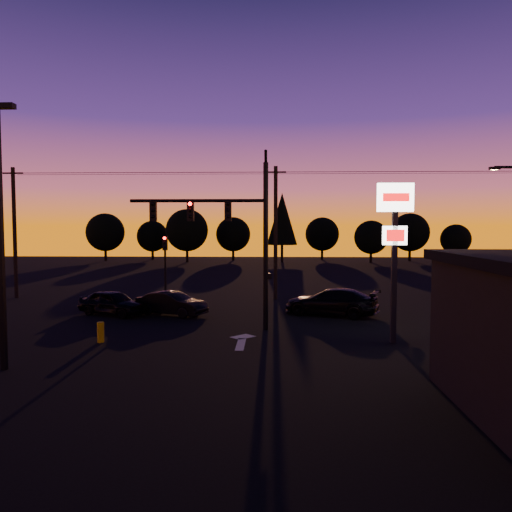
% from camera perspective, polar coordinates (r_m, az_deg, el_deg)
% --- Properties ---
extents(ground, '(120.00, 120.00, 0.00)m').
position_cam_1_polar(ground, '(20.49, -3.36, -10.68)').
color(ground, black).
rests_on(ground, ground).
extents(lane_arrow, '(1.20, 3.10, 0.01)m').
position_cam_1_polar(lane_arrow, '(22.07, -1.63, -9.63)').
color(lane_arrow, beige).
rests_on(lane_arrow, ground).
extents(traffic_signal_mast, '(6.79, 0.52, 8.58)m').
position_cam_1_polar(traffic_signal_mast, '(23.85, -2.73, 3.30)').
color(traffic_signal_mast, black).
rests_on(traffic_signal_mast, ground).
extents(secondary_signal, '(0.30, 0.31, 4.35)m').
position_cam_1_polar(secondary_signal, '(32.09, -10.34, -0.40)').
color(secondary_signal, black).
rests_on(secondary_signal, ground).
extents(parking_lot_light, '(1.25, 0.30, 9.14)m').
position_cam_1_polar(parking_lot_light, '(19.23, -27.24, 3.86)').
color(parking_lot_light, black).
rests_on(parking_lot_light, ground).
extents(pylon_sign, '(1.50, 0.28, 6.80)m').
position_cam_1_polar(pylon_sign, '(21.88, 15.58, 3.10)').
color(pylon_sign, black).
rests_on(pylon_sign, ground).
extents(utility_pole_0, '(1.40, 0.26, 9.00)m').
position_cam_1_polar(utility_pole_0, '(38.23, -25.87, 2.52)').
color(utility_pole_0, black).
rests_on(utility_pole_0, ground).
extents(utility_pole_1, '(1.40, 0.26, 9.00)m').
position_cam_1_polar(utility_pole_1, '(33.78, 2.25, 2.78)').
color(utility_pole_1, black).
rests_on(utility_pole_1, ground).
extents(power_wires, '(36.00, 1.22, 0.07)m').
position_cam_1_polar(power_wires, '(33.96, 2.27, 9.50)').
color(power_wires, black).
rests_on(power_wires, ground).
extents(bollard, '(0.29, 0.29, 0.88)m').
position_cam_1_polar(bollard, '(22.66, -17.34, -8.32)').
color(bollard, '#D2B606').
rests_on(bollard, ground).
extents(tree_0, '(5.36, 5.36, 6.74)m').
position_cam_1_polar(tree_0, '(73.76, -16.85, 2.61)').
color(tree_0, black).
rests_on(tree_0, ground).
extents(tree_1, '(4.54, 4.54, 5.71)m').
position_cam_1_polar(tree_1, '(74.96, -11.75, 2.22)').
color(tree_1, black).
rests_on(tree_1, ground).
extents(tree_2, '(5.77, 5.78, 7.26)m').
position_cam_1_polar(tree_2, '(68.82, -7.89, 2.94)').
color(tree_2, black).
rests_on(tree_2, ground).
extents(tree_3, '(4.95, 4.95, 6.22)m').
position_cam_1_polar(tree_3, '(72.03, -2.63, 2.49)').
color(tree_3, black).
rests_on(tree_3, ground).
extents(tree_4, '(4.18, 4.18, 9.50)m').
position_cam_1_polar(tree_4, '(68.79, 3.00, 4.26)').
color(tree_4, black).
rests_on(tree_4, ground).
extents(tree_5, '(4.95, 4.95, 6.22)m').
position_cam_1_polar(tree_5, '(74.13, 7.58, 2.49)').
color(tree_5, black).
rests_on(tree_5, ground).
extents(tree_6, '(4.54, 4.54, 5.71)m').
position_cam_1_polar(tree_6, '(69.05, 13.02, 2.10)').
color(tree_6, black).
rests_on(tree_6, ground).
extents(tree_7, '(5.36, 5.36, 6.74)m').
position_cam_1_polar(tree_7, '(73.32, 17.19, 2.60)').
color(tree_7, black).
rests_on(tree_7, ground).
extents(tree_8, '(4.12, 4.12, 5.19)m').
position_cam_1_polar(tree_8, '(74.18, 21.86, 1.79)').
color(tree_8, black).
rests_on(tree_8, ground).
extents(car_left, '(4.42, 3.22, 1.40)m').
position_cam_1_polar(car_left, '(29.19, -16.03, -5.14)').
color(car_left, black).
rests_on(car_left, ground).
extents(car_mid, '(4.26, 2.87, 1.33)m').
position_cam_1_polar(car_mid, '(28.41, -9.61, -5.36)').
color(car_mid, black).
rests_on(car_mid, ground).
extents(car_right, '(5.63, 3.83, 1.52)m').
position_cam_1_polar(car_right, '(28.29, 8.59, -5.20)').
color(car_right, black).
rests_on(car_right, ground).
extents(suv_parked, '(3.53, 5.59, 1.44)m').
position_cam_1_polar(suv_parked, '(18.48, 26.41, -10.33)').
color(suv_parked, black).
rests_on(suv_parked, ground).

